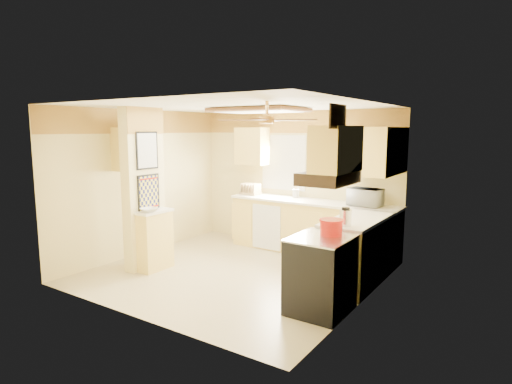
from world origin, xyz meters
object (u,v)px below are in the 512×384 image
Objects in this scene: stove at (321,274)px; microwave at (366,197)px; bowl at (149,210)px; kettle at (346,217)px; dutch_oven at (331,227)px.

microwave is (-0.23, 2.15, 0.62)m from stove.
stove is 3.69× the size of bowl.
kettle reaches higher than stove.
microwave is at bearing 42.22° from bowl.
stove is 2.25m from microwave.
kettle is (-0.01, 0.46, 0.04)m from dutch_oven.
bowl is (-2.53, -2.29, -0.11)m from microwave.
bowl is 2.82m from dutch_oven.
bowl reaches higher than stove.
microwave is 2.02m from dutch_oven.
kettle is (0.28, -1.54, -0.03)m from microwave.
stove is 2.81m from bowl.
stove is 0.58m from dutch_oven.
microwave is at bearing 97.99° from dutch_oven.
dutch_oven is 1.21× the size of kettle.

